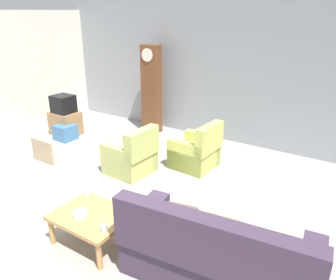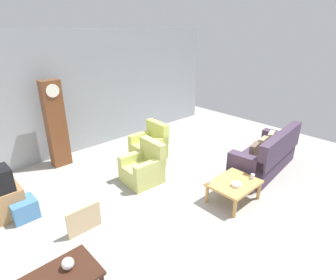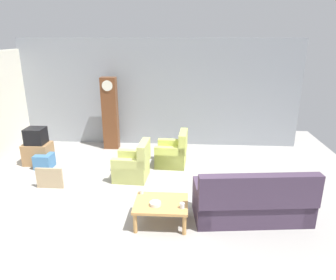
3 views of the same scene
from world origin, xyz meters
name	(u,v)px [view 1 (image 1 of 3)]	position (x,y,z in m)	size (l,w,h in m)	color
ground_plane	(112,202)	(0.00, 0.00, 0.00)	(10.40, 10.40, 0.00)	#999691
garage_door_wall	(214,70)	(0.00, 3.60, 1.60)	(8.40, 0.16, 3.20)	gray
couch_floral	(216,258)	(2.11, -0.62, 0.36)	(2.18, 1.10, 1.04)	#423347
armchair_olive_near	(132,158)	(-0.37, 0.99, 0.31)	(0.83, 0.80, 0.92)	#B7BC66
armchair_olive_far	(196,153)	(0.53, 1.86, 0.31)	(0.83, 0.80, 0.92)	#C5CF5F
coffee_table_wood	(92,218)	(0.45, -0.84, 0.36)	(0.96, 0.76, 0.42)	tan
grandfather_clock	(152,90)	(-1.39, 3.06, 1.07)	(0.44, 0.30, 2.13)	brown
tv_stand_cabinet	(66,123)	(-3.05, 1.72, 0.28)	(0.68, 0.52, 0.56)	#997047
tv_crt	(63,104)	(-3.05, 1.72, 0.77)	(0.48, 0.44, 0.42)	black
framed_picture_leaning	(43,151)	(-2.15, 0.37, 0.24)	(0.60, 0.05, 0.48)	tan
storage_box_blue	(65,132)	(-2.78, 1.47, 0.18)	(0.43, 0.42, 0.36)	teal
cup_white_porcelain	(87,192)	(0.06, -0.54, 0.46)	(0.07, 0.07, 0.09)	white
cup_blue_rimmed	(104,228)	(0.83, -1.01, 0.47)	(0.08, 0.08, 0.10)	silver
bowl_white_stacked	(80,214)	(0.36, -0.95, 0.45)	(0.20, 0.20, 0.06)	white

